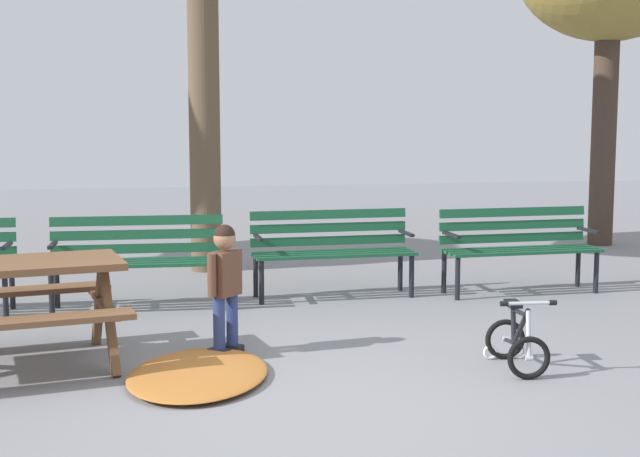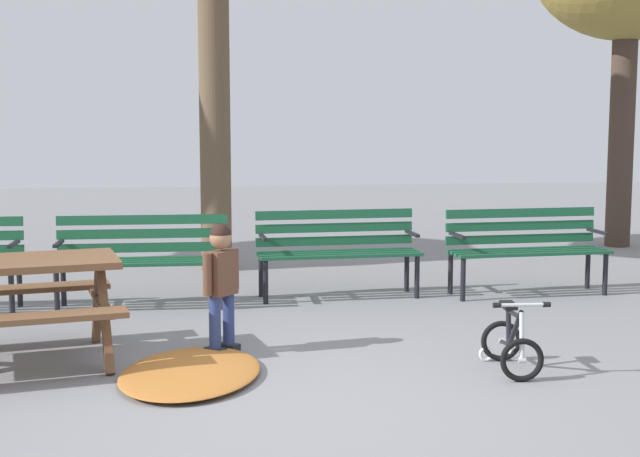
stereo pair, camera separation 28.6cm
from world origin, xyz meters
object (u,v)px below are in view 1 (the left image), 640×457
object	(u,v)px
park_bench_left	(137,254)
park_bench_far_right	(518,242)
park_bench_right	(332,245)
child_standing	(225,279)
kids_bicycle	(516,341)

from	to	relation	value
park_bench_left	park_bench_far_right	world-z (taller)	same
park_bench_left	park_bench_right	world-z (taller)	same
park_bench_far_right	child_standing	xyz separation A→B (m)	(-3.14, -1.87, 0.06)
park_bench_far_right	child_standing	bearing A→B (deg)	-149.31
park_bench_right	kids_bicycle	bearing A→B (deg)	-75.36
child_standing	kids_bicycle	size ratio (longest dim) A/B	1.68
park_bench_far_right	kids_bicycle	bearing A→B (deg)	-113.70
park_bench_left	child_standing	distance (m)	1.95
park_bench_left	kids_bicycle	bearing A→B (deg)	-44.97
park_bench_right	kids_bicycle	size ratio (longest dim) A/B	2.76
park_bench_far_right	park_bench_right	bearing A→B (deg)	175.18
park_bench_right	park_bench_left	bearing A→B (deg)	-174.34
park_bench_right	kids_bicycle	world-z (taller)	park_bench_right
kids_bicycle	park_bench_right	bearing A→B (deg)	104.64
park_bench_left	child_standing	xyz separation A→B (m)	(0.65, -1.84, 0.06)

